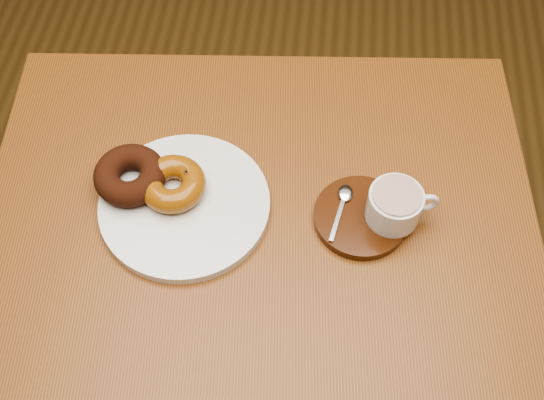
# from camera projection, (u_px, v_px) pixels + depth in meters

# --- Properties ---
(ground) EXTENTS (6.00, 6.00, 0.00)m
(ground) POSITION_uv_depth(u_px,v_px,m) (325.00, 289.00, 1.83)
(ground) COLOR #513919
(ground) RESTS_ON ground
(cafe_table) EXTENTS (0.89, 0.70, 0.79)m
(cafe_table) POSITION_uv_depth(u_px,v_px,m) (260.00, 246.00, 1.14)
(cafe_table) COLOR brown
(cafe_table) RESTS_ON ground
(donut_plate) EXTENTS (0.28, 0.28, 0.02)m
(donut_plate) POSITION_uv_depth(u_px,v_px,m) (185.00, 205.00, 1.03)
(donut_plate) COLOR silver
(donut_plate) RESTS_ON cafe_table
(donut_cinnamon) EXTENTS (0.14, 0.14, 0.04)m
(donut_cinnamon) POSITION_uv_depth(u_px,v_px,m) (130.00, 175.00, 1.02)
(donut_cinnamon) COLOR black
(donut_cinnamon) RESTS_ON donut_plate
(donut_caramel) EXTENTS (0.12, 0.12, 0.04)m
(donut_caramel) POSITION_uv_depth(u_px,v_px,m) (173.00, 184.00, 1.02)
(donut_caramel) COLOR #864B0E
(donut_caramel) RESTS_ON donut_plate
(saucer) EXTENTS (0.16, 0.16, 0.02)m
(saucer) POSITION_uv_depth(u_px,v_px,m) (361.00, 217.00, 1.02)
(saucer) COLOR #331507
(saucer) RESTS_ON cafe_table
(coffee_cup) EXTENTS (0.11, 0.08, 0.06)m
(coffee_cup) POSITION_uv_depth(u_px,v_px,m) (395.00, 205.00, 0.99)
(coffee_cup) COLOR silver
(coffee_cup) RESTS_ON saucer
(teaspoon) EXTENTS (0.03, 0.10, 0.01)m
(teaspoon) POSITION_uv_depth(u_px,v_px,m) (344.00, 198.00, 1.02)
(teaspoon) COLOR silver
(teaspoon) RESTS_ON saucer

